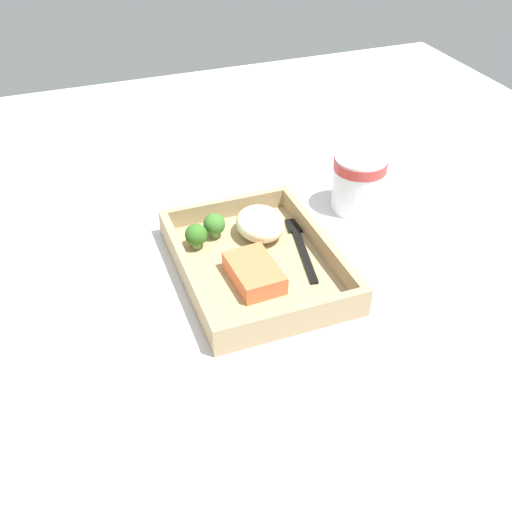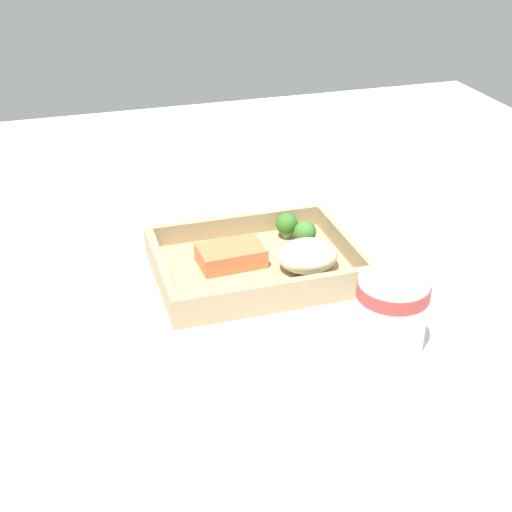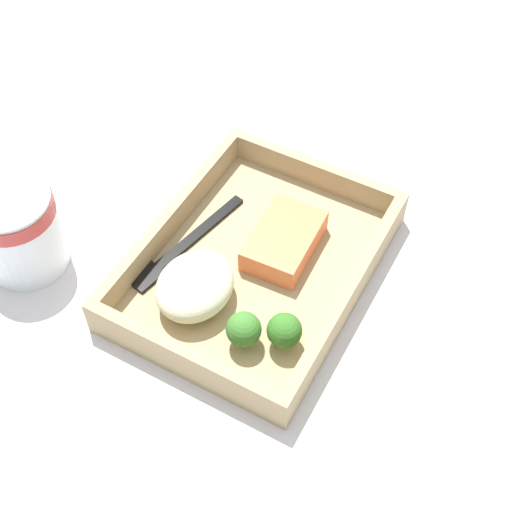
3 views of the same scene
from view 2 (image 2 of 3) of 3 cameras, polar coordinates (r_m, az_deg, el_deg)
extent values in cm
cube|color=silver|center=(101.78, 0.00, -1.82)|extent=(160.00, 160.00, 2.00)
cube|color=tan|center=(100.96, 0.00, -1.04)|extent=(28.14, 21.42, 1.20)
cube|color=tan|center=(91.63, 1.85, -2.93)|extent=(28.14, 1.20, 3.09)
cube|color=tan|center=(108.48, -1.56, 2.52)|extent=(28.14, 1.20, 3.09)
cube|color=tan|center=(97.34, -7.61, -1.11)|extent=(1.20, 19.02, 3.09)
cube|color=tan|center=(104.15, 7.11, 1.08)|extent=(1.20, 19.02, 3.09)
cube|color=#EA7042|center=(100.48, -2.02, 0.05)|extent=(9.42, 6.46, 2.68)
ellipsoid|color=beige|center=(98.92, 4.15, 0.03)|extent=(8.47, 7.19, 4.31)
cylinder|color=#739E5D|center=(105.65, 3.92, 1.16)|extent=(1.27, 1.27, 1.39)
sphere|color=#3A742A|center=(104.91, 3.95, 1.93)|extent=(3.33, 3.33, 3.33)
cylinder|color=#85A066|center=(107.88, 2.46, 1.83)|extent=(1.26, 1.26, 1.38)
sphere|color=#336B22|center=(107.16, 2.48, 2.59)|extent=(3.31, 3.31, 3.31)
cube|color=black|center=(94.41, 0.72, -2.80)|extent=(12.37, 3.57, 0.44)
cube|color=black|center=(95.46, 5.45, -2.56)|extent=(3.77, 2.84, 0.44)
cylinder|color=silver|center=(85.36, 10.73, -4.61)|extent=(8.30, 8.30, 9.37)
cylinder|color=#B23833|center=(83.52, 10.95, -2.65)|extent=(8.55, 8.55, 1.69)
cube|color=white|center=(123.00, -3.25, 4.49)|extent=(9.05, 11.39, 0.24)
camera|label=1|loc=(1.13, -40.54, 24.36)|focal=42.00mm
camera|label=3|loc=(1.23, 17.11, 31.49)|focal=50.00mm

